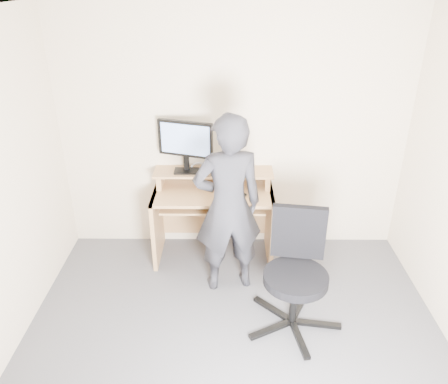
{
  "coord_description": "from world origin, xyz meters",
  "views": [
    {
      "loc": [
        -0.06,
        -2.42,
        2.7
      ],
      "look_at": [
        -0.09,
        1.05,
        0.95
      ],
      "focal_mm": 35.0,
      "sensor_mm": 36.0,
      "label": 1
    }
  ],
  "objects_px": {
    "desk": "(214,206)",
    "monitor": "(185,142)",
    "person": "(228,206)",
    "office_chair": "(296,267)"
  },
  "relations": [
    {
      "from": "office_chair",
      "to": "monitor",
      "type": "bearing_deg",
      "value": 140.2
    },
    {
      "from": "desk",
      "to": "monitor",
      "type": "distance_m",
      "value": 0.73
    },
    {
      "from": "desk",
      "to": "office_chair",
      "type": "height_order",
      "value": "office_chair"
    },
    {
      "from": "monitor",
      "to": "office_chair",
      "type": "bearing_deg",
      "value": -30.67
    },
    {
      "from": "monitor",
      "to": "person",
      "type": "distance_m",
      "value": 0.83
    },
    {
      "from": "desk",
      "to": "monitor",
      "type": "height_order",
      "value": "monitor"
    },
    {
      "from": "person",
      "to": "office_chair",
      "type": "bearing_deg",
      "value": 126.86
    },
    {
      "from": "monitor",
      "to": "person",
      "type": "relative_size",
      "value": 0.32
    },
    {
      "from": "person",
      "to": "desk",
      "type": "bearing_deg",
      "value": -87.7
    },
    {
      "from": "desk",
      "to": "person",
      "type": "bearing_deg",
      "value": -75.29
    }
  ]
}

